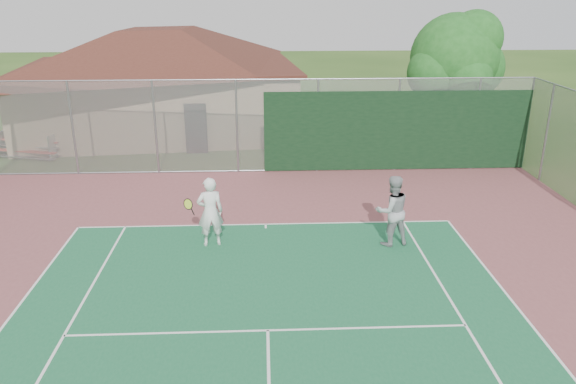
% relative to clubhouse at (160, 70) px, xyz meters
% --- Properties ---
extents(back_fence, '(20.08, 0.11, 3.53)m').
position_rel_clubhouse_xyz_m(back_fence, '(6.96, -6.75, -1.25)').
color(back_fence, gray).
rests_on(back_fence, ground).
extents(clubhouse, '(14.15, 10.17, 5.76)m').
position_rel_clubhouse_xyz_m(clubhouse, '(0.00, 0.00, 0.00)').
color(clubhouse, tan).
rests_on(clubhouse, ground).
extents(bleachers, '(3.02, 2.17, 1.00)m').
position_rel_clubhouse_xyz_m(bleachers, '(-4.89, -4.12, -2.40)').
color(bleachers, '#AD3528').
rests_on(bleachers, ground).
extents(tree, '(4.18, 3.96, 5.83)m').
position_rel_clubhouse_xyz_m(tree, '(12.67, -4.42, 0.91)').
color(tree, '#362613').
rests_on(tree, ground).
extents(player_white_front, '(1.09, 0.73, 1.92)m').
position_rel_clubhouse_xyz_m(player_white_front, '(3.37, -13.17, -1.96)').
color(player_white_front, white).
rests_on(player_white_front, ground).
extents(player_grey_back, '(1.09, 0.93, 1.96)m').
position_rel_clubhouse_xyz_m(player_grey_back, '(8.25, -13.34, -1.94)').
color(player_grey_back, '#9DA0A2').
rests_on(player_grey_back, ground).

